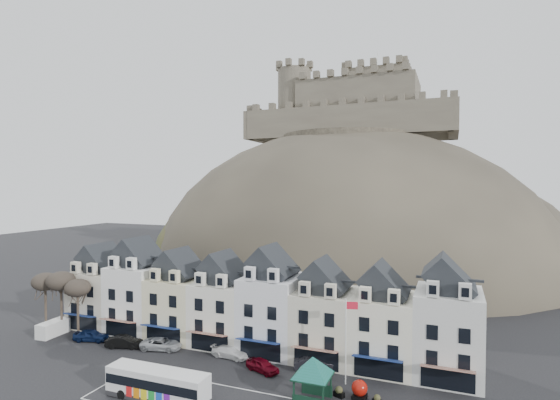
# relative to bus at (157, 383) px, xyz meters

# --- Properties ---
(townhouse_terrace) EXTENTS (54.40, 9.35, 11.80)m
(townhouse_terrace) POSITION_rel_bus_xyz_m (2.12, 15.92, 3.67)
(townhouse_terrace) COLOR beige
(townhouse_terrace) RESTS_ON ground
(castle_hill) EXTENTS (100.00, 76.00, 68.00)m
(castle_hill) POSITION_rel_bus_xyz_m (3.23, 68.90, -1.52)
(castle_hill) COLOR #322E27
(castle_hill) RESTS_ON ground
(castle) EXTENTS (50.20, 22.20, 22.00)m
(castle) POSITION_rel_bus_xyz_m (2.49, 75.88, 38.57)
(castle) COLOR brown
(castle) RESTS_ON ground
(tree_left_far) EXTENTS (3.61, 3.61, 8.24)m
(tree_left_far) POSITION_rel_bus_xyz_m (-27.02, 10.45, 5.27)
(tree_left_far) COLOR #32271F
(tree_left_far) RESTS_ON ground
(tree_left_mid) EXTENTS (3.78, 3.78, 8.64)m
(tree_left_mid) POSITION_rel_bus_xyz_m (-24.02, 10.45, 5.61)
(tree_left_mid) COLOR #32271F
(tree_left_mid) RESTS_ON ground
(tree_left_near) EXTENTS (3.43, 3.43, 7.84)m
(tree_left_near) POSITION_rel_bus_xyz_m (-21.02, 10.45, 4.93)
(tree_left_near) COLOR #32271F
(tree_left_near) RESTS_ON ground
(bus) EXTENTS (10.46, 2.59, 2.94)m
(bus) POSITION_rel_bus_xyz_m (0.00, 0.00, 0.00)
(bus) COLOR #262628
(bus) RESTS_ON ground
(bus_shelter) EXTENTS (6.86, 6.86, 4.35)m
(bus_shelter) POSITION_rel_bus_xyz_m (13.93, 5.08, 1.75)
(bus_shelter) COLOR black
(bus_shelter) RESTS_ON ground
(red_buoy) EXTENTS (1.52, 1.52, 1.89)m
(red_buoy) POSITION_rel_bus_xyz_m (17.96, 7.18, -0.66)
(red_buoy) COLOR black
(red_buoy) RESTS_ON ground
(flagpole) EXTENTS (1.25, 0.40, 8.88)m
(flagpole) POSITION_rel_bus_xyz_m (16.08, 9.87, 3.44)
(flagpole) COLOR silver
(flagpole) RESTS_ON ground
(white_van) EXTENTS (2.07, 4.35, 1.94)m
(white_van) POSITION_rel_bus_xyz_m (-24.51, 9.45, -0.65)
(white_van) COLOR white
(white_van) RESTS_ON ground
(planter_west) EXTENTS (1.18, 0.90, 1.05)m
(planter_west) POSITION_rel_bus_xyz_m (16.01, 6.95, -1.12)
(planter_west) COLOR black
(planter_west) RESTS_ON ground
(planter_east) EXTENTS (1.00, 0.76, 0.90)m
(planter_east) POSITION_rel_bus_xyz_m (19.68, 6.95, -1.19)
(planter_east) COLOR black
(planter_east) RESTS_ON ground
(car_navy) EXTENTS (4.83, 3.00, 1.53)m
(car_navy) POSITION_rel_bus_xyz_m (-18.02, 9.71, -0.86)
(car_navy) COLOR #0B173A
(car_navy) RESTS_ON ground
(car_black) EXTENTS (4.80, 2.83, 1.50)m
(car_black) POSITION_rel_bus_xyz_m (-12.30, 9.45, -0.88)
(car_black) COLOR black
(car_black) RESTS_ON ground
(car_silver) EXTENTS (5.45, 3.51, 1.42)m
(car_silver) POSITION_rel_bus_xyz_m (-7.56, 10.66, -0.92)
(car_silver) COLOR #ADB0B5
(car_silver) RESTS_ON ground
(car_white) EXTENTS (4.73, 2.20, 1.34)m
(car_white) POSITION_rel_bus_xyz_m (1.58, 11.61, -0.96)
(car_white) COLOR white
(car_white) RESTS_ON ground
(car_maroon) EXTENTS (4.42, 3.01, 1.40)m
(car_maroon) POSITION_rel_bus_xyz_m (6.78, 9.45, -0.93)
(car_maroon) COLOR #530410
(car_maroon) RESTS_ON ground
(car_charcoal) EXTENTS (4.88, 3.11, 1.52)m
(car_charcoal) POSITION_rel_bus_xyz_m (11.98, 11.95, -0.87)
(car_charcoal) COLOR black
(car_charcoal) RESTS_ON ground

